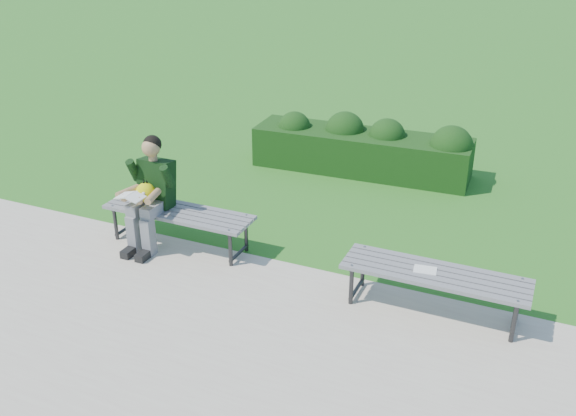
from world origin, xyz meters
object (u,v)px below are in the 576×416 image
Objects in this scene: bench_left at (179,215)px; bench_right at (435,277)px; hedge at (366,147)px; paper_sheet at (425,270)px; seated_boy at (150,190)px.

bench_left is 3.04m from bench_right.
hedge is 13.72× the size of paper_sheet.
paper_sheet is at bearing 180.00° from bench_right.
hedge is at bearing 64.33° from seated_boy.
bench_left is (-1.27, -3.18, 0.03)m from hedge.
bench_right is at bearing -1.50° from seated_boy.
bench_left is at bearing 176.48° from paper_sheet.
paper_sheet is (1.66, -3.36, 0.09)m from hedge.
paper_sheet is (-0.10, 0.00, 0.06)m from bench_right.
seated_boy is at bearing 178.50° from bench_right.
paper_sheet is (2.93, -0.18, 0.06)m from bench_left.
hedge is 3.65m from seated_boy.
hedge is at bearing 68.18° from bench_left.
seated_boy is at bearing -115.67° from hedge.
bench_left is 7.52× the size of paper_sheet.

